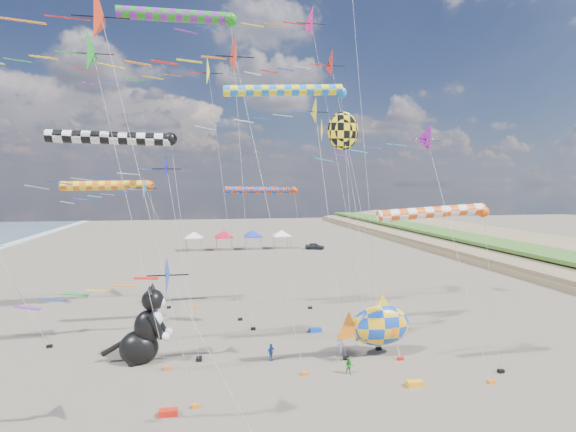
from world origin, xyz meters
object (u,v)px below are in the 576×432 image
at_px(fish_inflatable, 379,325).
at_px(person_adult, 340,348).
at_px(cat_inflatable, 143,323).
at_px(child_blue, 271,352).
at_px(child_green, 349,366).
at_px(parked_car, 315,246).

relative_size(fish_inflatable, person_adult, 3.21).
relative_size(cat_inflatable, fish_inflatable, 0.92).
bearing_deg(child_blue, child_green, -69.27).
relative_size(child_green, parked_car, 0.30).
height_order(child_blue, parked_car, parked_car).
bearing_deg(fish_inflatable, cat_inflatable, 173.14).
bearing_deg(parked_car, child_blue, -175.79).
distance_m(cat_inflatable, person_adult, 12.54).
xyz_separation_m(cat_inflatable, parked_car, (22.72, 45.84, -1.92)).
relative_size(person_adult, child_blue, 1.53).
xyz_separation_m(child_blue, parked_car, (14.79, 47.18, 0.01)).
relative_size(person_adult, parked_car, 0.51).
bearing_deg(cat_inflatable, person_adult, -4.13).
relative_size(cat_inflatable, child_blue, 4.52).
bearing_deg(person_adult, child_blue, 126.63).
xyz_separation_m(person_adult, parked_car, (10.48, 48.05, -0.28)).
distance_m(fish_inflatable, person_adult, 3.05).
xyz_separation_m(fish_inflatable, person_adult, (-2.79, -0.40, -1.17)).
bearing_deg(person_adult, cat_inflatable, 127.87).
xyz_separation_m(cat_inflatable, fish_inflatable, (15.02, -1.81, -0.47)).
relative_size(cat_inflatable, child_green, 4.97).
bearing_deg(person_adult, parked_car, 35.80).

